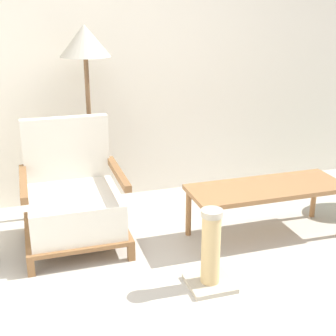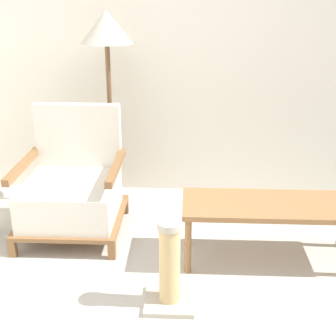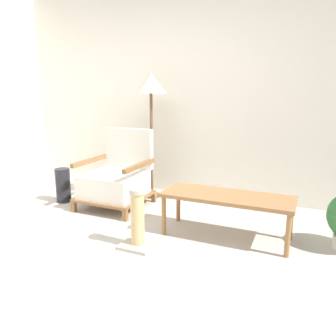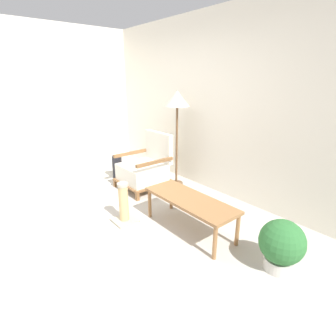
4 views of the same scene
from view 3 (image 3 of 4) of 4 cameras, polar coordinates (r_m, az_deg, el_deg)
ground_plane at (r=2.77m, az=-14.78°, el=-16.20°), size 14.00×14.00×0.00m
wall_back at (r=4.32m, az=2.70°, el=13.22°), size 8.00×0.06×2.70m
armchair at (r=3.93m, az=-8.94°, el=-1.90°), size 0.73×0.74×0.91m
floor_lamp at (r=4.13m, az=-2.99°, el=13.43°), size 0.40×0.40×1.57m
coffee_table at (r=3.09m, az=10.25°, el=-5.42°), size 1.20×0.45×0.41m
vase at (r=4.27m, az=-17.81°, el=-2.87°), size 0.18×0.18×0.42m
scratching_post at (r=2.91m, az=-5.31°, el=-9.54°), size 0.28×0.28×0.53m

